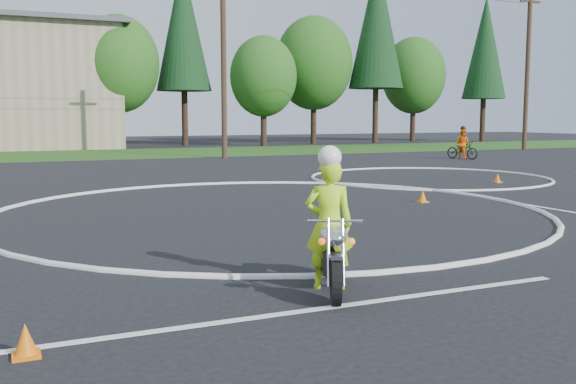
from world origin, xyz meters
name	(u,v)px	position (x,y,z in m)	size (l,w,h in m)	color
ground	(333,233)	(0.00, 0.00, 0.00)	(120.00, 120.00, 0.00)	black
grass_strip	(106,154)	(0.00, 27.00, 0.01)	(120.00, 10.00, 0.02)	#1E4714
course_markings	(327,199)	(2.17, 4.35, 0.01)	(19.05, 19.05, 0.12)	silver
primary_motorcycle	(333,254)	(-1.82, -3.39, 0.46)	(0.96, 1.68, 0.95)	black
rider_primary_grp	(329,220)	(-1.81, -3.26, 0.85)	(0.69, 0.59, 1.76)	#BCF91A
rider_second_grp	(462,147)	(15.57, 15.47, 0.58)	(1.12, 1.81, 1.64)	black
traffic_cones	(422,198)	(3.82, 2.60, 0.14)	(20.70, 11.56, 0.30)	orange
treeline	(290,56)	(14.78, 34.61, 6.62)	(38.20, 8.10, 14.52)	#382619
utility_poles	(223,54)	(5.00, 21.00, 5.20)	(41.60, 1.12, 10.00)	#473321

